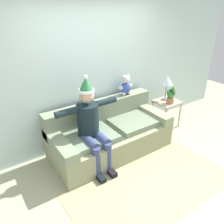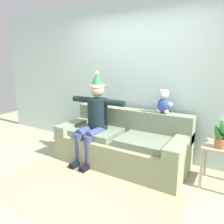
# 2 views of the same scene
# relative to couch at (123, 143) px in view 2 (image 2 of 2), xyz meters

# --- Properties ---
(ground_plane) EXTENTS (10.00, 10.00, 0.00)m
(ground_plane) POSITION_rel_couch_xyz_m (0.00, -1.01, -0.33)
(ground_plane) COLOR #A7A684
(back_wall) EXTENTS (7.00, 0.10, 2.70)m
(back_wall) POSITION_rel_couch_xyz_m (0.00, 0.54, 1.02)
(back_wall) COLOR silver
(back_wall) RESTS_ON ground_plane
(couch) EXTENTS (2.10, 0.94, 0.85)m
(couch) POSITION_rel_couch_xyz_m (0.00, 0.00, 0.00)
(couch) COLOR gray
(couch) RESTS_ON ground_plane
(person_seated) EXTENTS (1.02, 0.77, 1.51)m
(person_seated) POSITION_rel_couch_xyz_m (-0.45, -0.17, 0.43)
(person_seated) COLOR black
(person_seated) RESTS_ON ground_plane
(teddy_bear) EXTENTS (0.29, 0.17, 0.38)m
(teddy_bear) POSITION_rel_couch_xyz_m (0.56, 0.29, 0.70)
(teddy_bear) COLOR #30459A
(teddy_bear) RESTS_ON couch
(side_table) EXTENTS (0.48, 0.45, 0.58)m
(side_table) POSITION_rel_couch_xyz_m (1.47, 0.04, 0.15)
(side_table) COLOR tan
(side_table) RESTS_ON ground_plane
(potted_plant) EXTENTS (0.24, 0.22, 0.38)m
(potted_plant) POSITION_rel_couch_xyz_m (1.44, -0.05, 0.42)
(potted_plant) COLOR #A0603D
(potted_plant) RESTS_ON side_table
(area_rug) EXTENTS (2.44, 1.33, 0.01)m
(area_rug) POSITION_rel_couch_xyz_m (0.00, -1.07, -0.32)
(area_rug) COLOR tan
(area_rug) RESTS_ON ground_plane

